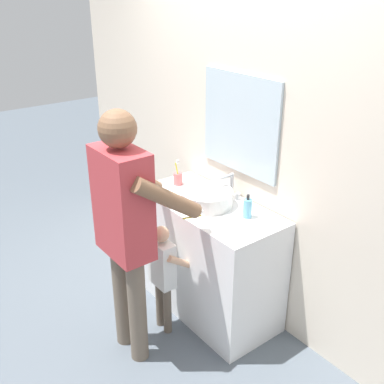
{
  "coord_description": "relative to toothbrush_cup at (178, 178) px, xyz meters",
  "views": [
    {
      "loc": [
        2.25,
        -1.58,
        2.35
      ],
      "look_at": [
        0.0,
        0.15,
        1.03
      ],
      "focal_mm": 43.1,
      "sensor_mm": 36.0,
      "label": 1
    }
  ],
  "objects": [
    {
      "name": "sink_basin",
      "position": [
        0.41,
        -0.05,
        0.01
      ],
      "size": [
        0.37,
        0.37,
        0.11
      ],
      "color": "silver",
      "rests_on": "vanity_cabinet"
    },
    {
      "name": "faucet",
      "position": [
        0.41,
        0.17,
        0.03
      ],
      "size": [
        0.18,
        0.14,
        0.18
      ],
      "color": "#B7BABF",
      "rests_on": "vanity_cabinet"
    },
    {
      "name": "toothbrush_cup",
      "position": [
        0.0,
        0.0,
        0.0
      ],
      "size": [
        0.07,
        0.07,
        0.21
      ],
      "color": "#D86666",
      "rests_on": "vanity_cabinet"
    },
    {
      "name": "child_toddler",
      "position": [
        0.41,
        -0.43,
        -0.44
      ],
      "size": [
        0.26,
        0.26,
        0.85
      ],
      "color": "#6B5B4C",
      "rests_on": "ground"
    },
    {
      "name": "ground_plane",
      "position": [
        0.41,
        -0.33,
        -0.95
      ],
      "size": [
        14.0,
        14.0,
        0.0
      ],
      "primitive_type": "plane",
      "color": "slate"
    },
    {
      "name": "vanity_cabinet",
      "position": [
        0.41,
        -0.03,
        -0.5
      ],
      "size": [
        1.14,
        0.54,
        0.9
      ],
      "primitive_type": "cube",
      "color": "white",
      "rests_on": "ground"
    },
    {
      "name": "soap_bottle",
      "position": [
        0.72,
        0.05,
        0.02
      ],
      "size": [
        0.06,
        0.06,
        0.17
      ],
      "color": "#66B2D1",
      "rests_on": "vanity_cabinet"
    },
    {
      "name": "back_wall",
      "position": [
        0.41,
        0.29,
        0.4
      ],
      "size": [
        4.4,
        0.1,
        2.7
      ],
      "color": "beige",
      "rests_on": "ground"
    },
    {
      "name": "adult_parent",
      "position": [
        0.45,
        -0.71,
        0.07
      ],
      "size": [
        0.53,
        0.56,
        1.7
      ],
      "color": "#6B5B4C",
      "rests_on": "ground"
    }
  ]
}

